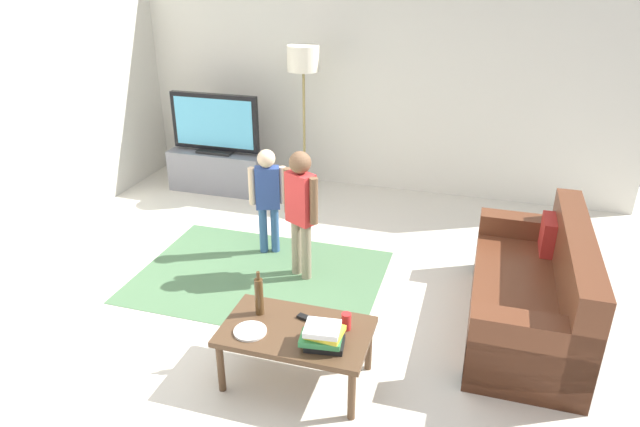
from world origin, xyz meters
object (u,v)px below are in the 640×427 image
at_px(tv, 215,124).
at_px(tv_remote, 309,319).
at_px(child_near_tv, 268,192).
at_px(bottle, 259,296).
at_px(tv_stand, 219,171).
at_px(soda_can, 346,321).
at_px(book_stack, 323,336).
at_px(coffee_table, 296,335).
at_px(plate, 250,331).
at_px(couch, 537,296).
at_px(floor_lamp, 303,67).
at_px(child_center, 301,204).

xyz_separation_m(tv, tv_remote, (2.10, -2.90, -0.42)).
distance_m(tv, child_near_tv, 1.80).
bearing_deg(bottle, child_near_tv, 109.49).
height_order(tv_stand, soda_can, soda_can).
bearing_deg(tv, book_stack, -54.00).
relative_size(coffee_table, plate, 4.55).
relative_size(couch, plate, 8.18).
relative_size(bottle, plate, 1.52).
distance_m(floor_lamp, child_near_tv, 1.76).
xyz_separation_m(couch, tv_remote, (-1.54, -0.98, 0.14)).
distance_m(book_stack, tv_remote, 0.30).
xyz_separation_m(floor_lamp, plate, (0.71, -3.31, -1.12)).
bearing_deg(tv_stand, child_center, -45.95).
xyz_separation_m(couch, child_center, (-2.00, 0.23, 0.43)).
bearing_deg(tv_remote, soda_can, 11.75).
bearing_deg(child_center, couch, -6.69).
relative_size(floor_lamp, child_near_tv, 1.68).
xyz_separation_m(bottle, soda_can, (0.62, 0.00, -0.08)).
relative_size(tv, child_center, 0.92).
distance_m(couch, child_near_tv, 2.54).
xyz_separation_m(tv_stand, couch, (3.64, -1.93, 0.05)).
bearing_deg(tv_stand, floor_lamp, 8.11).
distance_m(tv_remote, soda_can, 0.28).
relative_size(tv, coffee_table, 1.10).
distance_m(tv_stand, floor_lamp, 1.69).
distance_m(tv_stand, child_near_tv, 1.85).
height_order(bottle, plate, bottle).
height_order(tv_stand, coffee_table, tv_stand).
relative_size(child_center, plate, 5.44).
height_order(tv_stand, book_stack, book_stack).
bearing_deg(tv_remote, plate, -127.96).
relative_size(child_center, tv_remote, 7.04).
xyz_separation_m(tv_stand, floor_lamp, (1.07, 0.15, 1.30)).
height_order(tv_stand, couch, couch).
bearing_deg(book_stack, soda_can, 66.72).
height_order(child_near_tv, soda_can, child_near_tv).
distance_m(book_stack, soda_can, 0.24).
xyz_separation_m(couch, bottle, (-1.89, -1.00, 0.27)).
xyz_separation_m(tv, bottle, (1.75, -2.92, -0.29)).
bearing_deg(floor_lamp, tv_remote, -71.31).
xyz_separation_m(soda_can, plate, (-0.60, -0.22, -0.05)).
xyz_separation_m(tv, couch, (3.64, -1.91, -0.56)).
xyz_separation_m(child_center, book_stack, (0.64, -1.46, -0.22)).
distance_m(child_center, bottle, 1.25).
height_order(floor_lamp, child_center, floor_lamp).
xyz_separation_m(book_stack, plate, (-0.50, 0.00, -0.07)).
height_order(coffee_table, plate, plate).
bearing_deg(tv_stand, plate, -60.66).
xyz_separation_m(coffee_table, plate, (-0.28, -0.12, 0.06)).
bearing_deg(couch, child_near_tv, 166.67).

